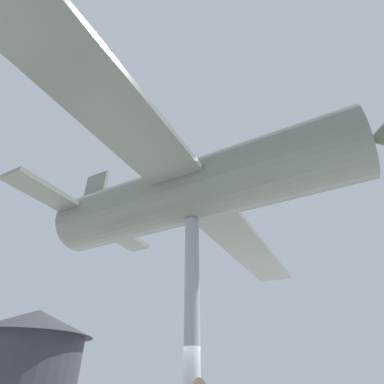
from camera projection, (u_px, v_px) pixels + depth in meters
support_pylon_central at (192, 323)px, 7.80m from camera, size 0.42×0.42×6.09m
suspended_airplane at (199, 190)px, 9.94m from camera, size 21.40×12.58×3.37m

